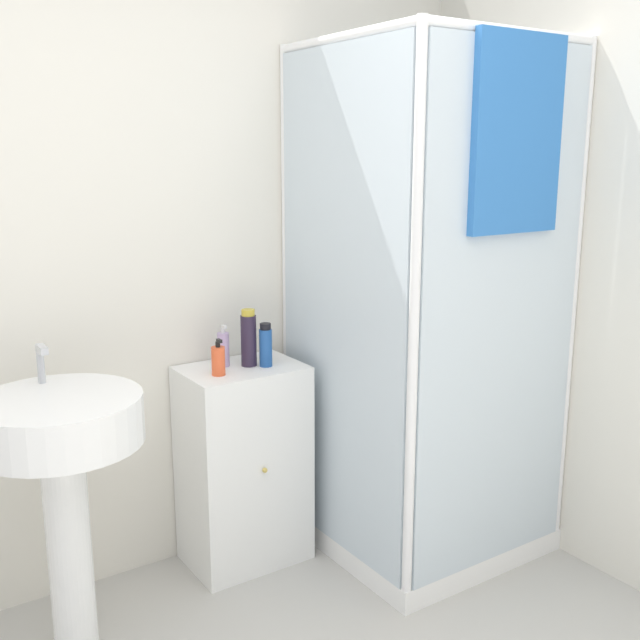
# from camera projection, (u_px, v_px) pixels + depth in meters

# --- Properties ---
(wall_back) EXTENTS (6.40, 0.06, 2.50)m
(wall_back) POSITION_uv_depth(u_px,v_px,m) (77.00, 260.00, 2.66)
(wall_back) COLOR silver
(wall_back) RESTS_ON ground_plane
(shower_enclosure) EXTENTS (0.84, 0.87, 2.03)m
(shower_enclosure) POSITION_uv_depth(u_px,v_px,m) (424.00, 413.00, 3.02)
(shower_enclosure) COLOR white
(shower_enclosure) RESTS_ON ground_plane
(vanity_cabinet) EXTENTS (0.46, 0.35, 0.81)m
(vanity_cabinet) POSITION_uv_depth(u_px,v_px,m) (244.00, 465.00, 2.99)
(vanity_cabinet) COLOR white
(vanity_cabinet) RESTS_ON ground_plane
(sink) EXTENTS (0.51, 0.51, 1.03)m
(sink) POSITION_uv_depth(u_px,v_px,m) (62.00, 456.00, 2.33)
(sink) COLOR white
(sink) RESTS_ON ground_plane
(soap_dispenser) EXTENTS (0.05, 0.05, 0.14)m
(soap_dispenser) POSITION_uv_depth(u_px,v_px,m) (218.00, 360.00, 2.78)
(soap_dispenser) COLOR #E5562D
(soap_dispenser) RESTS_ON vanity_cabinet
(shampoo_bottle_tall_black) EXTENTS (0.06, 0.06, 0.22)m
(shampoo_bottle_tall_black) POSITION_uv_depth(u_px,v_px,m) (249.00, 338.00, 2.89)
(shampoo_bottle_tall_black) COLOR #281E33
(shampoo_bottle_tall_black) RESTS_ON vanity_cabinet
(shampoo_bottle_blue) EXTENTS (0.05, 0.05, 0.17)m
(shampoo_bottle_blue) POSITION_uv_depth(u_px,v_px,m) (266.00, 346.00, 2.89)
(shampoo_bottle_blue) COLOR #1E4C93
(shampoo_bottle_blue) RESTS_ON vanity_cabinet
(lotion_bottle_white) EXTENTS (0.05, 0.05, 0.16)m
(lotion_bottle_white) POSITION_uv_depth(u_px,v_px,m) (223.00, 349.00, 2.89)
(lotion_bottle_white) COLOR #B299C6
(lotion_bottle_white) RESTS_ON vanity_cabinet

